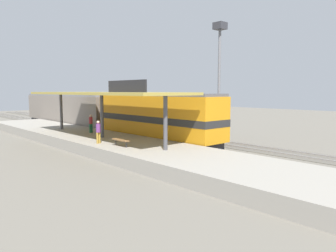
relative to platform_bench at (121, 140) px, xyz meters
name	(u,v)px	position (x,y,z in m)	size (l,w,h in m)	color
ground_plane	(161,140)	(8.00, 4.85, -1.34)	(120.00, 120.00, 0.00)	#666056
track_near	(145,142)	(6.00, 4.85, -1.31)	(3.20, 110.00, 0.16)	#565249
track_far	(180,137)	(10.60, 4.85, -1.31)	(3.20, 110.00, 0.16)	#565249
platform	(103,142)	(1.40, 4.85, -0.89)	(6.00, 44.00, 0.90)	gray
station_canopy	(102,94)	(1.40, 4.75, 3.19)	(5.20, 18.00, 4.70)	#47474C
platform_bench	(121,140)	(0.00, 0.00, 0.00)	(0.44, 1.70, 0.50)	#333338
locomotive	(155,118)	(6.00, 3.34, 1.07)	(2.93, 14.43, 4.44)	#28282D
passenger_carriage_single	(67,110)	(6.00, 21.34, 0.97)	(2.90, 20.00, 4.24)	#28282D
freight_car	(156,116)	(10.60, 8.67, 0.63)	(2.80, 12.00, 3.54)	#28282D
light_mast	(220,56)	(13.80, 2.39, 7.05)	(1.10, 1.10, 11.70)	slate
person_waiting	(98,131)	(-0.52, 2.19, 0.51)	(0.34, 0.34, 1.71)	olive
person_walking	(91,123)	(2.16, 8.17, 0.51)	(0.34, 0.34, 1.71)	#23603D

